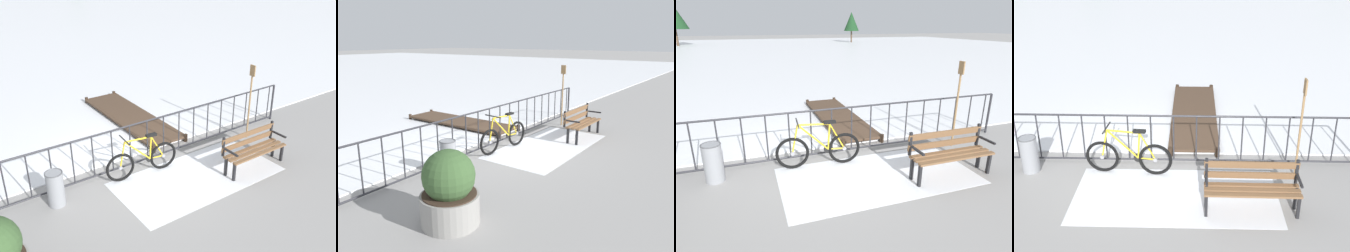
% 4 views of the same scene
% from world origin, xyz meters
% --- Properties ---
extents(ground_plane, '(160.00, 160.00, 0.00)m').
position_xyz_m(ground_plane, '(0.00, 0.00, 0.00)').
color(ground_plane, gray).
extents(snow_patch, '(3.68, 1.83, 0.01)m').
position_xyz_m(snow_patch, '(0.77, -1.20, 0.00)').
color(snow_patch, white).
rests_on(snow_patch, ground).
extents(railing_fence, '(9.06, 0.06, 1.07)m').
position_xyz_m(railing_fence, '(-0.00, 0.00, 0.56)').
color(railing_fence, '#2D2D33').
rests_on(railing_fence, ground).
extents(bicycle_near_railing, '(1.71, 0.52, 0.97)m').
position_xyz_m(bicycle_near_railing, '(-0.17, -0.42, 0.37)').
color(bicycle_near_railing, black).
rests_on(bicycle_near_railing, ground).
extents(park_bench, '(1.60, 0.49, 0.89)m').
position_xyz_m(park_bench, '(2.06, -1.55, 0.51)').
color(park_bench, brown).
rests_on(park_bench, ground).
extents(trash_bin, '(0.35, 0.35, 0.73)m').
position_xyz_m(trash_bin, '(-2.13, -0.39, 0.37)').
color(trash_bin, gray).
rests_on(trash_bin, ground).
extents(oar_upright, '(0.04, 0.16, 1.98)m').
position_xyz_m(oar_upright, '(3.06, -0.45, 1.14)').
color(oar_upright, '#937047').
rests_on(oar_upright, ground).
extents(wooden_dock, '(1.10, 4.06, 0.20)m').
position_xyz_m(wooden_dock, '(1.09, 2.28, 0.12)').
color(wooden_dock, '#4C3828').
rests_on(wooden_dock, ground).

